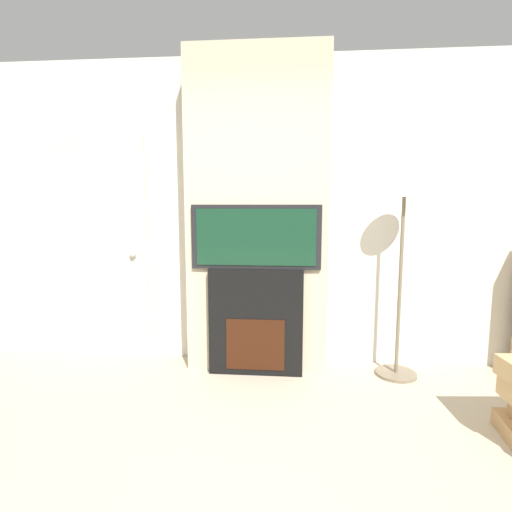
% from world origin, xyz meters
% --- Properties ---
extents(wall_back, '(6.00, 0.06, 2.70)m').
position_xyz_m(wall_back, '(0.00, 2.03, 1.35)').
color(wall_back, silver).
rests_on(wall_back, ground_plane).
extents(chimney_breast, '(1.19, 0.31, 2.70)m').
position_xyz_m(chimney_breast, '(0.00, 1.84, 1.35)').
color(chimney_breast, beige).
rests_on(chimney_breast, ground_plane).
extents(fireplace, '(0.79, 0.15, 0.90)m').
position_xyz_m(fireplace, '(0.00, 1.68, 0.45)').
color(fireplace, black).
rests_on(fireplace, ground_plane).
extents(television, '(1.06, 0.07, 0.53)m').
position_xyz_m(television, '(0.00, 1.68, 1.16)').
color(television, black).
rests_on(television, fireplace).
extents(floor_lamp, '(0.34, 0.34, 1.59)m').
position_xyz_m(floor_lamp, '(1.18, 1.73, 1.14)').
color(floor_lamp, '#726651').
rests_on(floor_lamp, ground_plane).
extents(entry_door, '(0.81, 0.09, 2.04)m').
position_xyz_m(entry_door, '(-1.44, 1.97, 1.02)').
color(entry_door, beige).
rests_on(entry_door, ground_plane).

